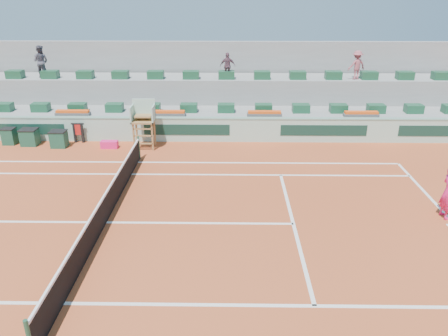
{
  "coord_description": "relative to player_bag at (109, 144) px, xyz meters",
  "views": [
    {
      "loc": [
        4.24,
        -12.97,
        7.52
      ],
      "look_at": [
        4.0,
        2.5,
        1.0
      ],
      "focal_mm": 35.0,
      "sensor_mm": 36.0,
      "label": 1
    }
  ],
  "objects": [
    {
      "name": "seating_tier_upper",
      "position": [
        1.78,
        4.94,
        1.12
      ],
      "size": [
        36.0,
        2.4,
        2.6
      ],
      "primitive_type": "cube",
      "color": "#959592",
      "rests_on": "ground"
    },
    {
      "name": "spectator_mid",
      "position": [
        5.84,
        4.31,
        3.14
      ],
      "size": [
        0.88,
        0.43,
        1.46
      ],
      "primitive_type": "imported",
      "rotation": [
        0.0,
        0.0,
        3.24
      ],
      "color": "#694654",
      "rests_on": "seating_tier_upper"
    },
    {
      "name": "drink_cooler_c",
      "position": [
        -5.21,
        0.5,
        0.24
      ],
      "size": [
        0.65,
        0.56,
        0.84
      ],
      "color": "#184935",
      "rests_on": "ground"
    },
    {
      "name": "seating_tier_lower",
      "position": [
        1.78,
        3.34,
        0.42
      ],
      "size": [
        36.0,
        4.0,
        1.2
      ],
      "primitive_type": "cube",
      "color": "#959592",
      "rests_on": "ground"
    },
    {
      "name": "seat_row_upper",
      "position": [
        1.78,
        4.34,
        2.64
      ],
      "size": [
        32.9,
        0.6,
        0.44
      ],
      "color": "#194C2F",
      "rests_on": "seating_tier_upper"
    },
    {
      "name": "umpire_chair",
      "position": [
        1.78,
        0.14,
        1.36
      ],
      "size": [
        1.1,
        0.9,
        2.4
      ],
      "color": "olive",
      "rests_on": "ground"
    },
    {
      "name": "ground",
      "position": [
        1.78,
        -7.36,
        -0.18
      ],
      "size": [
        90.0,
        90.0,
        0.0
      ],
      "primitive_type": "plane",
      "color": "#AA4421",
      "rests_on": "ground"
    },
    {
      "name": "seat_row_lower",
      "position": [
        1.78,
        2.44,
        1.24
      ],
      "size": [
        32.9,
        0.6,
        0.44
      ],
      "color": "#194C2F",
      "rests_on": "seating_tier_lower"
    },
    {
      "name": "spectator_right",
      "position": [
        13.02,
        4.34,
        3.2
      ],
      "size": [
        1.16,
        0.89,
        1.58
      ],
      "primitive_type": "imported",
      "rotation": [
        0.0,
        0.0,
        3.48
      ],
      "color": "#A3515A",
      "rests_on": "seating_tier_upper"
    },
    {
      "name": "towel_rack",
      "position": [
        -1.76,
        0.8,
        0.42
      ],
      "size": [
        0.64,
        0.11,
        1.03
      ],
      "color": "black",
      "rests_on": "ground"
    },
    {
      "name": "drink_cooler_b",
      "position": [
        -4.12,
        0.39,
        0.24
      ],
      "size": [
        0.84,
        0.72,
        0.84
      ],
      "color": "#184935",
      "rests_on": "ground"
    },
    {
      "name": "tennis_net",
      "position": [
        1.78,
        -7.36,
        0.34
      ],
      "size": [
        0.1,
        11.97,
        1.1
      ],
      "color": "black",
      "rests_on": "ground"
    },
    {
      "name": "drink_cooler_a",
      "position": [
        -2.54,
        0.13,
        0.24
      ],
      "size": [
        0.78,
        0.68,
        0.84
      ],
      "color": "#184935",
      "rests_on": "ground"
    },
    {
      "name": "stadium_back_wall",
      "position": [
        1.78,
        6.54,
        2.02
      ],
      "size": [
        36.0,
        0.4,
        4.4
      ],
      "primitive_type": "cube",
      "color": "#959592",
      "rests_on": "ground"
    },
    {
      "name": "advertising_hoarding",
      "position": [
        1.8,
        1.14,
        0.45
      ],
      "size": [
        36.0,
        0.34,
        1.26
      ],
      "color": "#A1CBB7",
      "rests_on": "ground"
    },
    {
      "name": "spectator_left",
      "position": [
        -4.76,
        4.63,
        3.31
      ],
      "size": [
        0.94,
        0.77,
        1.79
      ],
      "primitive_type": "imported",
      "rotation": [
        0.0,
        0.0,
        3.02
      ],
      "color": "#474652",
      "rests_on": "seating_tier_upper"
    },
    {
      "name": "court_lines",
      "position": [
        1.78,
        -7.36,
        -0.18
      ],
      "size": [
        23.89,
        11.09,
        0.01
      ],
      "color": "white",
      "rests_on": "ground"
    },
    {
      "name": "player_bag",
      "position": [
        0.0,
        0.0,
        0.0
      ],
      "size": [
        0.83,
        0.37,
        0.37
      ],
      "primitive_type": "cube",
      "color": "#FB2077",
      "rests_on": "ground"
    },
    {
      "name": "flower_planters",
      "position": [
        0.28,
        1.64,
        1.15
      ],
      "size": [
        26.8,
        0.36,
        0.28
      ],
      "color": "#535353",
      "rests_on": "seating_tier_lower"
    }
  ]
}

